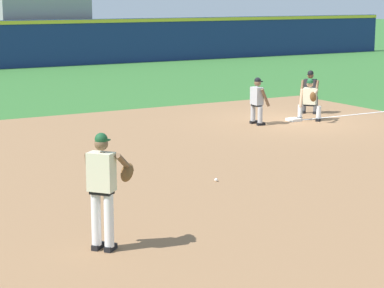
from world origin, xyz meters
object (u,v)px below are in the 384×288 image
Objects in this scene: pitcher at (104,184)px; first_base_bag at (294,120)px; umpire at (310,90)px; first_baseman at (310,98)px; baseball at (216,180)px; baserunner at (257,99)px.

first_base_bag is at bearing 39.61° from pitcher.
pitcher is 1.27× the size of umpire.
umpire is (0.97, 1.19, 0.06)m from first_baseman.
baseball is at bearing 36.98° from pitcher.
pitcher is 12.09m from baserunner.
first_base_bag is 0.85m from first_baseman.
umpire is at bearing 34.67° from first_base_bag.
first_baseman is 1.54m from umpire.
baseball is 7.43m from baserunner.
umpire is (1.42, 0.98, 0.75)m from first_base_bag.
baserunner reaches higher than baseball.
baseball is 8.59m from first_baseman.
first_base_bag is at bearing -145.33° from umpire.
baserunner is (8.70, 8.39, -0.27)m from pitcher.
pitcher reaches higher than umpire.
baseball is at bearing -138.89° from first_base_bag.
umpire is (11.51, 9.33, -0.27)m from pitcher.
baseball is 0.06× the size of first_baseman.
baseball is (-6.29, -5.49, -0.01)m from first_base_bag.
baserunner is 2.96m from umpire.
pitcher is at bearing -140.39° from first_base_bag.
pitcher is at bearing -142.34° from first_baseman.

